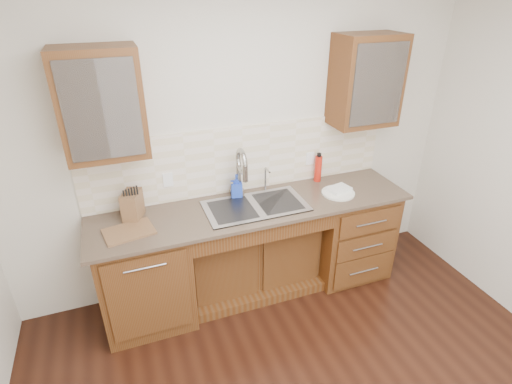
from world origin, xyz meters
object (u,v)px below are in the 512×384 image
object	(u,v)px
soap_bottle	(236,186)
cutting_board	(129,231)
plate	(338,193)
knife_block	(133,205)
water_bottle	(318,169)

from	to	relation	value
soap_bottle	cutting_board	world-z (taller)	soap_bottle
soap_bottle	plate	xyz separation A→B (m)	(0.85, -0.26, -0.09)
knife_block	cutting_board	xyz separation A→B (m)	(-0.06, -0.20, -0.10)
water_bottle	plate	distance (m)	0.32
soap_bottle	plate	world-z (taller)	soap_bottle
water_bottle	plate	bearing A→B (deg)	-80.66
knife_block	plate	bearing A→B (deg)	15.24
water_bottle	knife_block	bearing A→B (deg)	-176.91
cutting_board	plate	bearing A→B (deg)	-0.11
knife_block	soap_bottle	bearing A→B (deg)	25.59
water_bottle	cutting_board	size ratio (longest dim) A/B	0.69
plate	cutting_board	xyz separation A→B (m)	(-1.77, 0.00, -0.00)
plate	soap_bottle	bearing A→B (deg)	163.06
plate	knife_block	size ratio (longest dim) A/B	1.30
water_bottle	cutting_board	xyz separation A→B (m)	(-1.73, -0.29, -0.11)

